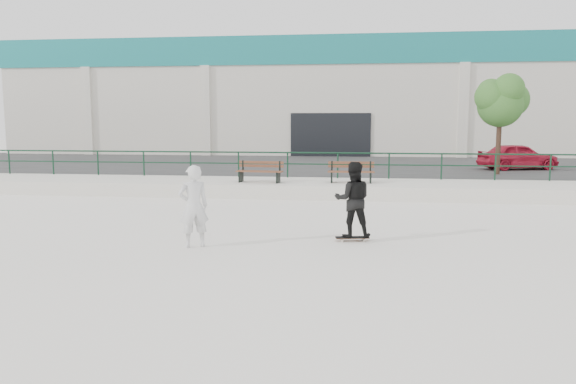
# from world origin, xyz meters

# --- Properties ---
(ground) EXTENTS (120.00, 120.00, 0.00)m
(ground) POSITION_xyz_m (0.00, 0.00, 0.00)
(ground) COLOR silver
(ground) RESTS_ON ground
(ledge) EXTENTS (30.00, 3.00, 0.50)m
(ledge) POSITION_xyz_m (0.00, 9.50, 0.25)
(ledge) COLOR silver
(ledge) RESTS_ON ground
(parking_strip) EXTENTS (60.00, 14.00, 0.50)m
(parking_strip) POSITION_xyz_m (0.00, 18.00, 0.25)
(parking_strip) COLOR #303030
(parking_strip) RESTS_ON ground
(railing) EXTENTS (28.00, 0.06, 1.03)m
(railing) POSITION_xyz_m (-0.00, 10.80, 1.24)
(railing) COLOR #143723
(railing) RESTS_ON ledge
(commercial_building) EXTENTS (44.20, 16.33, 8.00)m
(commercial_building) POSITION_xyz_m (-0.00, 31.99, 4.58)
(commercial_building) COLOR silver
(commercial_building) RESTS_ON ground
(bench_left) EXTENTS (1.75, 0.66, 0.79)m
(bench_left) POSITION_xyz_m (-1.80, 9.00, 0.89)
(bench_left) COLOR #532B1C
(bench_left) RESTS_ON ledge
(bench_right) EXTENTS (1.71, 0.54, 0.78)m
(bench_right) POSITION_xyz_m (1.55, 9.31, 0.89)
(bench_right) COLOR #532B1C
(bench_right) RESTS_ON ledge
(tree) EXTENTS (2.35, 2.09, 4.18)m
(tree) POSITION_xyz_m (7.68, 13.28, 3.64)
(tree) COLOR #412E20
(tree) RESTS_ON parking_strip
(red_car) EXTENTS (3.83, 2.31, 1.22)m
(red_car) POSITION_xyz_m (9.13, 15.79, 1.11)
(red_car) COLOR #AF152D
(red_car) RESTS_ON parking_strip
(skateboard) EXTENTS (0.80, 0.35, 0.09)m
(skateboard) POSITION_xyz_m (1.73, 1.56, 0.07)
(skateboard) COLOR black
(skateboard) RESTS_ON ground
(standing_skater) EXTENTS (0.90, 0.73, 1.76)m
(standing_skater) POSITION_xyz_m (1.73, 1.56, 0.97)
(standing_skater) COLOR black
(standing_skater) RESTS_ON skateboard
(seated_skater) EXTENTS (0.80, 0.71, 1.83)m
(seated_skater) POSITION_xyz_m (-1.75, 0.47, 0.92)
(seated_skater) COLOR silver
(seated_skater) RESTS_ON ground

